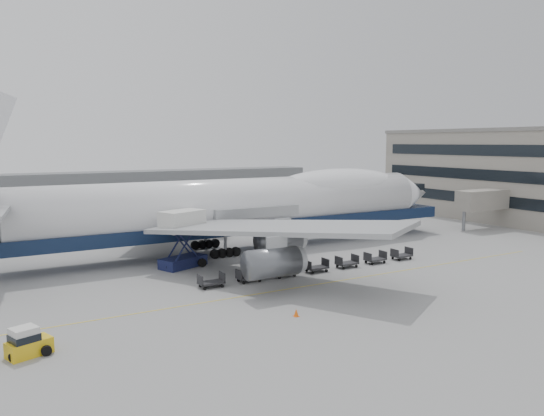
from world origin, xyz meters
TOP-DOWN VIEW (x-y plane):
  - ground at (0.00, 0.00)m, footprint 260.00×260.00m
  - apron_line at (0.00, -6.00)m, footprint 60.00×0.15m
  - hangar at (-10.00, 70.00)m, footprint 110.00×8.00m
  - airliner at (0.64, 12.00)m, footprint 67.00×55.30m
  - catering_truck at (-8.94, 7.01)m, footprint 5.54×4.68m
  - baggage_tug at (-25.81, -10.80)m, footprint 2.88×2.15m
  - traffic_cone at (-7.15, -12.78)m, footprint 0.41×0.41m
  - dolly_0 at (-9.54, -1.96)m, footprint 2.30×1.35m
  - dolly_1 at (-5.62, -1.96)m, footprint 2.30×1.35m
  - dolly_2 at (-1.70, -1.96)m, footprint 2.30×1.35m
  - dolly_3 at (2.23, -1.96)m, footprint 2.30×1.35m
  - dolly_4 at (6.15, -1.96)m, footprint 2.30×1.35m
  - dolly_5 at (10.08, -1.96)m, footprint 2.30×1.35m
  - dolly_6 at (14.00, -1.96)m, footprint 2.30×1.35m

SIDE VIEW (x-z plane):
  - ground at x=0.00m, z-range 0.00..0.00m
  - apron_line at x=0.00m, z-range 0.00..0.01m
  - traffic_cone at x=-7.15m, z-range -0.02..0.59m
  - dolly_0 at x=-9.54m, z-range -0.12..1.18m
  - dolly_1 at x=-5.62m, z-range -0.12..1.18m
  - dolly_2 at x=-1.70m, z-range -0.12..1.18m
  - dolly_3 at x=2.23m, z-range -0.12..1.18m
  - dolly_4 at x=6.15m, z-range -0.12..1.18m
  - dolly_5 at x=10.08m, z-range -0.12..1.18m
  - dolly_6 at x=14.00m, z-range -0.12..1.18m
  - baggage_tug at x=-25.81m, z-range -0.11..1.78m
  - catering_truck at x=-8.94m, z-range 0.39..6.49m
  - hangar at x=-10.00m, z-range 0.00..7.00m
  - airliner at x=0.64m, z-range -4.37..15.61m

